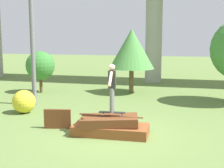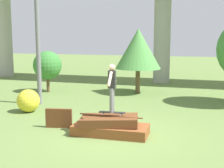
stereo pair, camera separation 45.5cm
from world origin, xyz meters
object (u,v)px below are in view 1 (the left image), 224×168
(tree_behind_left, at_px, (132,49))
(bush_yellow_flowering, at_px, (24,102))
(skater, at_px, (112,85))
(skateboard, at_px, (112,113))
(tree_behind_right, at_px, (40,66))
(utility_pole, at_px, (31,17))

(tree_behind_left, xyz_separation_m, bush_yellow_flowering, (-3.41, -5.51, -1.95))
(bush_yellow_flowering, bearing_deg, tree_behind_left, 58.19)
(tree_behind_left, bearing_deg, bush_yellow_flowering, -121.81)
(skater, bearing_deg, bush_yellow_flowering, 156.21)
(skateboard, distance_m, tree_behind_right, 8.40)
(utility_pole, distance_m, bush_yellow_flowering, 3.75)
(tree_behind_left, bearing_deg, utility_pole, -132.74)
(skateboard, relative_size, tree_behind_right, 0.37)
(tree_behind_left, distance_m, bush_yellow_flowering, 6.76)
(skater, height_order, bush_yellow_flowering, skater)
(tree_behind_left, xyz_separation_m, tree_behind_right, (-4.86, -1.10, -0.92))
(skateboard, height_order, utility_pole, utility_pole)
(utility_pole, distance_m, tree_behind_left, 5.68)
(utility_pole, bearing_deg, bush_yellow_flowering, -78.25)
(tree_behind_left, distance_m, tree_behind_right, 5.07)
(skateboard, height_order, tree_behind_left, tree_behind_left)
(tree_behind_left, height_order, tree_behind_right, tree_behind_left)
(utility_pole, bearing_deg, skater, -36.61)
(skater, height_order, tree_behind_right, tree_behind_right)
(skater, height_order, tree_behind_left, tree_behind_left)
(utility_pole, xyz_separation_m, tree_behind_right, (-1.14, 2.92, -2.41))
(tree_behind_left, height_order, bush_yellow_flowering, tree_behind_left)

